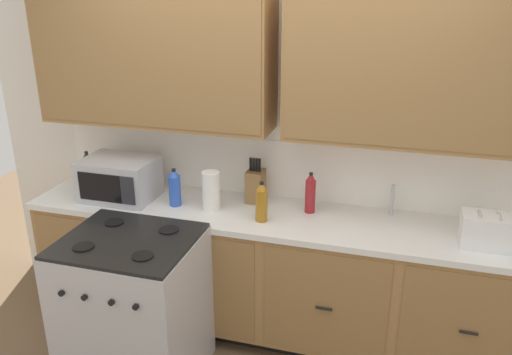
% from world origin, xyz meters
% --- Properties ---
extents(wall_unit, '(4.44, 0.40, 2.43)m').
position_xyz_m(wall_unit, '(0.00, 0.50, 1.65)').
color(wall_unit, white).
rests_on(wall_unit, ground_plane).
extents(counter_run, '(3.27, 0.64, 0.91)m').
position_xyz_m(counter_run, '(0.00, 0.30, 0.47)').
color(counter_run, black).
rests_on(counter_run, ground_plane).
extents(stove_range, '(0.76, 0.68, 0.95)m').
position_xyz_m(stove_range, '(-0.68, -0.33, 0.47)').
color(stove_range, '#B7B7BC').
rests_on(stove_range, ground_plane).
extents(microwave, '(0.48, 0.37, 0.28)m').
position_xyz_m(microwave, '(-1.07, 0.26, 1.05)').
color(microwave, '#B7B7BC').
rests_on(microwave, counter_run).
extents(toaster, '(0.28, 0.18, 0.19)m').
position_xyz_m(toaster, '(1.26, 0.22, 1.00)').
color(toaster, white).
rests_on(toaster, counter_run).
extents(knife_block, '(0.11, 0.14, 0.31)m').
position_xyz_m(knife_block, '(-0.16, 0.47, 1.02)').
color(knife_block, olive).
rests_on(knife_block, counter_run).
extents(sink_faucet, '(0.02, 0.02, 0.20)m').
position_xyz_m(sink_faucet, '(0.73, 0.51, 1.01)').
color(sink_faucet, '#B2B5BA').
rests_on(sink_faucet, counter_run).
extents(paper_towel_roll, '(0.12, 0.12, 0.26)m').
position_xyz_m(paper_towel_roll, '(-0.40, 0.26, 1.04)').
color(paper_towel_roll, white).
rests_on(paper_towel_roll, counter_run).
extents(bottle_red, '(0.07, 0.07, 0.27)m').
position_xyz_m(bottle_red, '(0.22, 0.40, 1.04)').
color(bottle_red, maroon).
rests_on(bottle_red, counter_run).
extents(bottle_blue, '(0.08, 0.08, 0.26)m').
position_xyz_m(bottle_blue, '(-0.66, 0.25, 1.03)').
color(bottle_blue, blue).
rests_on(bottle_blue, counter_run).
extents(bottle_dark, '(0.07, 0.07, 0.27)m').
position_xyz_m(bottle_dark, '(-1.39, 0.38, 1.04)').
color(bottle_dark, black).
rests_on(bottle_dark, counter_run).
extents(bottle_amber, '(0.07, 0.07, 0.26)m').
position_xyz_m(bottle_amber, '(-0.04, 0.18, 1.03)').
color(bottle_amber, '#9E6619').
rests_on(bottle_amber, counter_run).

